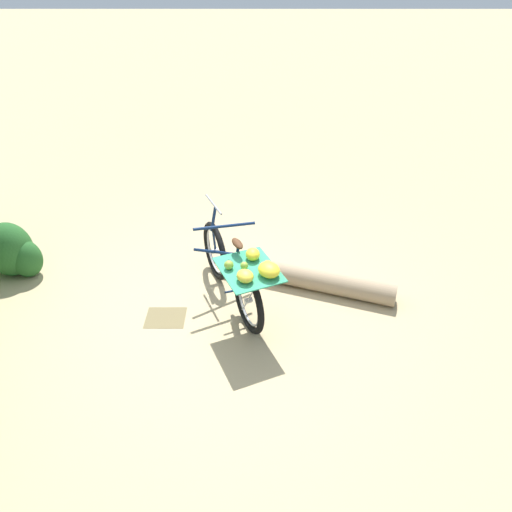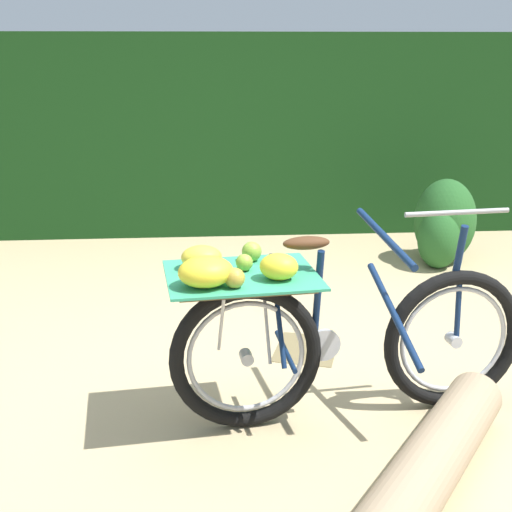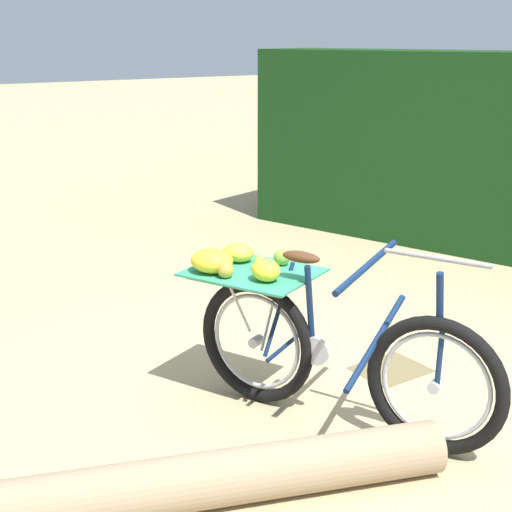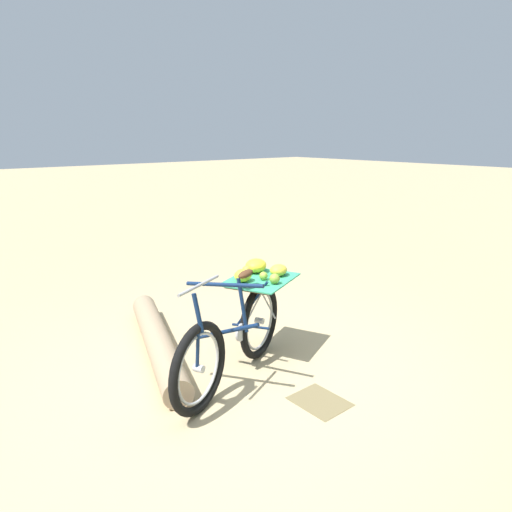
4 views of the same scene
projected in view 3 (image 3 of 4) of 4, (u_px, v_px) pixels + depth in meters
The scene contains 4 objects.
ground_plane at pixel (349, 396), 4.36m from camera, with size 60.00×60.00×0.00m, color tan.
bicycle at pixel (319, 339), 3.98m from camera, with size 1.01×1.75×1.03m.
fallen_log at pixel (221, 478), 3.34m from camera, with size 0.25×0.25×2.11m, color #9E8466.
leaf_litter_patch at pixel (391, 369), 4.71m from camera, with size 0.44×0.36×0.01m, color olive.
Camera 3 is at (-2.67, -2.94, 2.04)m, focal length 52.20 mm.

